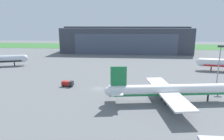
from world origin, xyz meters
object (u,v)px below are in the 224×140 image
at_px(maintenance_hangar, 126,40).
at_px(apron_light_mast, 219,62).
at_px(airliner_near_right, 169,90).
at_px(ops_van, 68,83).

xyz_separation_m(maintenance_hangar, apron_light_mast, (38.70, -98.31, -0.90)).
bearing_deg(airliner_near_right, apron_light_mast, 40.64).
relative_size(airliner_near_right, apron_light_mast, 2.50).
height_order(maintenance_hangar, ops_van, maintenance_hangar).
xyz_separation_m(airliner_near_right, apron_light_mast, (22.76, 19.53, 5.84)).
distance_m(ops_van, apron_light_mast, 60.57).
bearing_deg(airliner_near_right, maintenance_hangar, 97.70).
bearing_deg(ops_van, maintenance_hangar, 78.64).
distance_m(maintenance_hangar, airliner_near_right, 119.10).
bearing_deg(apron_light_mast, maintenance_hangar, 111.49).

